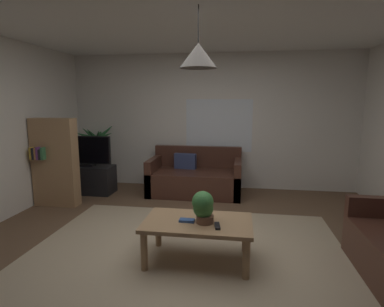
% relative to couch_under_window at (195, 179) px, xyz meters
% --- Properties ---
extents(floor, '(5.40, 5.27, 0.02)m').
position_rel_couch_under_window_xyz_m(floor, '(0.23, -2.14, -0.28)').
color(floor, brown).
rests_on(floor, ground).
extents(rug, '(3.51, 2.90, 0.01)m').
position_rel_couch_under_window_xyz_m(rug, '(0.23, -2.34, -0.27)').
color(rug, tan).
rests_on(rug, ground).
extents(wall_back, '(5.52, 0.06, 2.54)m').
position_rel_couch_under_window_xyz_m(wall_back, '(0.23, 0.52, 1.00)').
color(wall_back, silver).
rests_on(wall_back, ground).
extents(ceiling, '(5.40, 5.27, 0.02)m').
position_rel_couch_under_window_xyz_m(ceiling, '(0.23, -2.14, 2.28)').
color(ceiling, white).
extents(window_pane, '(1.25, 0.01, 0.99)m').
position_rel_couch_under_window_xyz_m(window_pane, '(0.38, 0.49, 0.93)').
color(window_pane, white).
extents(couch_under_window, '(1.64, 0.87, 0.82)m').
position_rel_couch_under_window_xyz_m(couch_under_window, '(0.00, 0.00, 0.00)').
color(couch_under_window, '#47281E').
rests_on(couch_under_window, ground).
extents(coffee_table, '(1.11, 0.66, 0.44)m').
position_rel_couch_under_window_xyz_m(coffee_table, '(0.37, -2.40, 0.10)').
color(coffee_table, '#A87F56').
rests_on(coffee_table, ground).
extents(book_on_table_0, '(0.16, 0.09, 0.02)m').
position_rel_couch_under_window_xyz_m(book_on_table_0, '(0.26, -2.43, 0.18)').
color(book_on_table_0, '#2D4C8C').
rests_on(book_on_table_0, coffee_table).
extents(remote_on_table_0, '(0.07, 0.17, 0.02)m').
position_rel_couch_under_window_xyz_m(remote_on_table_0, '(0.58, -2.52, 0.18)').
color(remote_on_table_0, black).
rests_on(remote_on_table_0, coffee_table).
extents(potted_plant_on_table, '(0.22, 0.23, 0.33)m').
position_rel_couch_under_window_xyz_m(potted_plant_on_table, '(0.43, -2.44, 0.34)').
color(potted_plant_on_table, brown).
rests_on(potted_plant_on_table, coffee_table).
extents(tv_stand, '(0.90, 0.44, 0.50)m').
position_rel_couch_under_window_xyz_m(tv_stand, '(-1.92, -0.26, -0.02)').
color(tv_stand, black).
rests_on(tv_stand, ground).
extents(tv, '(0.88, 0.16, 0.55)m').
position_rel_couch_under_window_xyz_m(tv, '(-1.92, -0.28, 0.51)').
color(tv, black).
rests_on(tv, tv_stand).
extents(potted_palm_corner, '(0.78, 0.74, 1.24)m').
position_rel_couch_under_window_xyz_m(potted_palm_corner, '(-1.99, 0.27, 0.30)').
color(potted_palm_corner, brown).
rests_on(potted_palm_corner, ground).
extents(bookshelf_corner, '(0.70, 0.31, 1.40)m').
position_rel_couch_under_window_xyz_m(bookshelf_corner, '(-2.11, -0.98, 0.43)').
color(bookshelf_corner, '#A87F56').
rests_on(bookshelf_corner, ground).
extents(pendant_lamp, '(0.36, 0.36, 0.57)m').
position_rel_couch_under_window_xyz_m(pendant_lamp, '(0.37, -2.40, 1.81)').
color(pendant_lamp, black).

